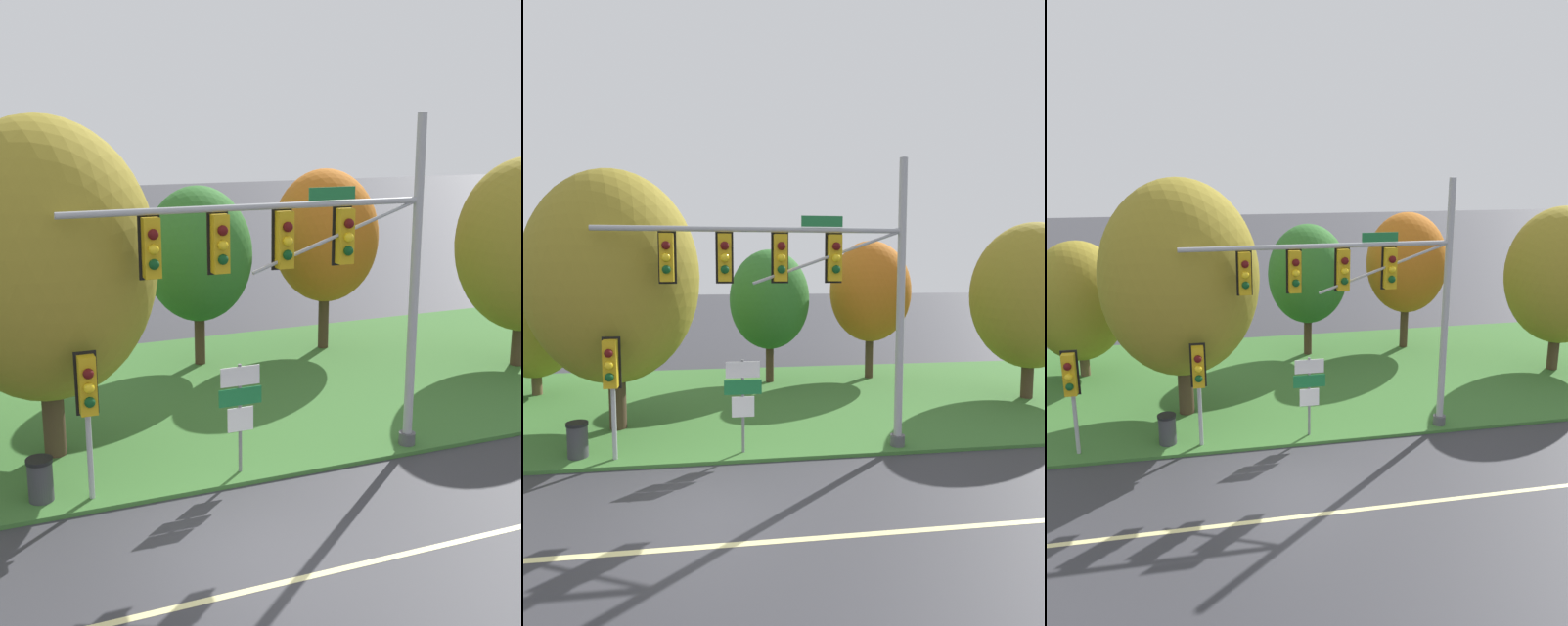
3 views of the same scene
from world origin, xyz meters
The scene contains 10 objects.
ground_plane centered at (0.00, 0.00, 0.00)m, with size 160.00×160.00×0.00m, color #333338.
lane_stripe centered at (0.00, -1.20, 0.00)m, with size 36.00×0.16×0.01m, color beige.
grass_verge centered at (0.00, 8.25, 0.05)m, with size 48.00×11.50×0.10m, color #386B2D.
traffic_signal_mast centered at (2.67, 2.94, 4.87)m, with size 8.27×0.49×7.89m.
pedestrian_signal_near_kerb centered at (-2.32, 2.85, 2.45)m, with size 0.46×0.55×3.23m.
route_sign_post centered at (1.02, 3.02, 1.73)m, with size 1.00×0.08×2.54m.
tree_behind_signpost centered at (-2.72, 5.55, 4.75)m, with size 5.13×5.13×7.87m.
tree_mid_verge centered at (2.61, 11.02, 3.68)m, with size 3.42×3.42×5.73m.
tree_tall_centre centered at (7.13, 11.19, 3.98)m, with size 3.58×3.58×6.14m.
trash_bin centered at (-3.32, 3.30, 0.57)m, with size 0.56×0.56×0.93m.
Camera 1 is at (-4.65, -12.27, 7.88)m, focal length 45.00 mm.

